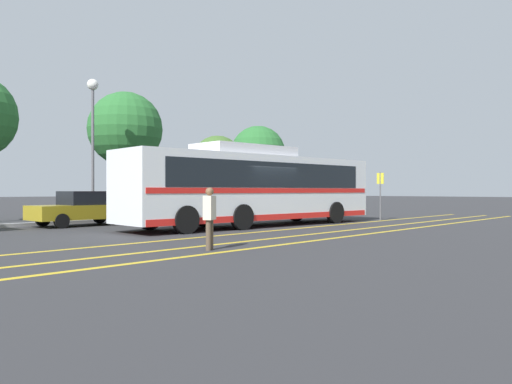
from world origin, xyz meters
TOP-DOWN VIEW (x-y plane):
  - ground_plane at (0.00, 0.00)m, footprint 220.00×220.00m
  - lane_strip_0 at (0.21, -1.77)m, footprint 32.46×0.20m
  - lane_strip_1 at (0.21, -3.76)m, footprint 32.46×0.20m
  - lane_strip_2 at (0.21, -5.14)m, footprint 32.46×0.20m
  - curb_strip at (0.21, 7.53)m, footprint 40.46×0.36m
  - transit_bus at (0.19, 0.43)m, footprint 12.92×3.60m
  - parked_car_1 at (-4.77, 6.08)m, footprint 4.29×1.90m
  - pedestrian_0 at (-6.97, -4.58)m, footprint 0.47×0.40m
  - bus_stop_sign at (7.48, -1.51)m, footprint 0.07×0.40m
  - street_lamp at (-3.05, 8.28)m, footprint 0.54×0.54m
  - tree_0 at (0.41, 10.82)m, footprint 4.24×4.24m
  - tree_1 at (13.40, 12.38)m, footprint 4.34×4.34m
  - tree_2 at (7.91, 11.14)m, footprint 3.54×3.54m

SIDE VIEW (x-z plane):
  - ground_plane at x=0.00m, z-range 0.00..0.00m
  - lane_strip_0 at x=0.21m, z-range 0.00..0.01m
  - lane_strip_1 at x=0.21m, z-range 0.00..0.01m
  - lane_strip_2 at x=0.21m, z-range 0.00..0.01m
  - curb_strip at x=0.21m, z-range 0.00..0.15m
  - parked_car_1 at x=-4.77m, z-range -0.01..1.49m
  - pedestrian_0 at x=-6.97m, z-range 0.10..1.71m
  - bus_stop_sign at x=7.48m, z-range 0.32..2.80m
  - transit_bus at x=0.19m, z-range 0.02..3.43m
  - tree_2 at x=7.91m, z-range 0.88..6.19m
  - tree_1 at x=13.40m, z-range 1.13..7.74m
  - tree_0 at x=0.41m, z-range 1.46..8.64m
  - street_lamp at x=-3.05m, z-range 1.68..8.65m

